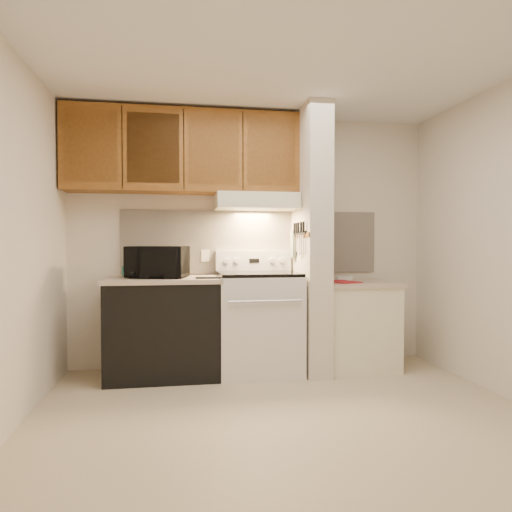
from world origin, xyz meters
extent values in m
plane|color=#C9B695|center=(0.00, 0.00, 0.00)|extent=(3.60, 3.60, 0.00)
plane|color=white|center=(0.00, 0.00, 2.50)|extent=(3.60, 3.60, 0.00)
cube|color=beige|center=(0.00, 1.50, 1.25)|extent=(3.60, 2.50, 0.02)
cube|color=beige|center=(-1.80, 0.00, 1.25)|extent=(0.02, 3.00, 2.50)
cube|color=beige|center=(0.00, 1.49, 1.24)|extent=(2.60, 0.02, 0.63)
cube|color=silver|center=(0.00, 1.16, 0.46)|extent=(0.76, 0.65, 0.92)
cube|color=black|center=(0.00, 0.84, 0.50)|extent=(0.50, 0.01, 0.30)
cylinder|color=silver|center=(0.00, 0.80, 0.72)|extent=(0.65, 0.02, 0.02)
cube|color=black|center=(0.00, 1.16, 0.94)|extent=(0.74, 0.64, 0.03)
cube|color=silver|center=(0.00, 1.44, 1.05)|extent=(0.76, 0.08, 0.20)
cube|color=black|center=(0.00, 1.40, 1.05)|extent=(0.10, 0.01, 0.04)
cylinder|color=silver|center=(-0.28, 1.40, 1.05)|extent=(0.05, 0.02, 0.05)
cylinder|color=silver|center=(-0.18, 1.40, 1.05)|extent=(0.05, 0.02, 0.05)
cylinder|color=silver|center=(0.18, 1.40, 1.05)|extent=(0.05, 0.02, 0.05)
cylinder|color=silver|center=(0.28, 1.40, 1.05)|extent=(0.05, 0.02, 0.05)
cube|color=black|center=(-0.88, 1.17, 0.43)|extent=(1.00, 0.63, 0.87)
cube|color=#C0AB95|center=(-0.88, 1.17, 0.89)|extent=(1.04, 0.67, 0.04)
cube|color=black|center=(-0.48, 0.97, 0.92)|extent=(0.23, 0.09, 0.02)
cylinder|color=#1F6A6C|center=(-1.23, 1.39, 0.96)|extent=(0.11, 0.11, 0.10)
cube|color=#EFE9C7|center=(-0.48, 1.48, 1.10)|extent=(0.08, 0.01, 0.12)
imported|color=black|center=(-0.93, 1.15, 1.05)|extent=(0.59, 0.46, 0.29)
cube|color=beige|center=(0.51, 1.15, 1.25)|extent=(0.22, 0.70, 2.50)
cube|color=brown|center=(0.39, 1.15, 1.30)|extent=(0.01, 0.70, 0.04)
cube|color=black|center=(0.39, 1.10, 1.32)|extent=(0.02, 0.42, 0.04)
cube|color=silver|center=(0.38, 0.95, 1.22)|extent=(0.01, 0.03, 0.16)
cylinder|color=black|center=(0.38, 0.93, 1.37)|extent=(0.02, 0.02, 0.10)
cube|color=silver|center=(0.38, 1.02, 1.21)|extent=(0.01, 0.04, 0.18)
cylinder|color=black|center=(0.38, 1.01, 1.37)|extent=(0.02, 0.02, 0.10)
cube|color=silver|center=(0.38, 1.09, 1.20)|extent=(0.01, 0.04, 0.20)
cylinder|color=black|center=(0.38, 1.11, 1.37)|extent=(0.02, 0.02, 0.10)
cube|color=silver|center=(0.38, 1.17, 1.22)|extent=(0.01, 0.04, 0.16)
cylinder|color=black|center=(0.38, 1.18, 1.37)|extent=(0.02, 0.02, 0.10)
cube|color=silver|center=(0.38, 1.26, 1.21)|extent=(0.01, 0.04, 0.18)
cylinder|color=black|center=(0.38, 1.27, 1.37)|extent=(0.02, 0.02, 0.10)
cube|color=gray|center=(0.38, 1.32, 1.21)|extent=(0.03, 0.11, 0.26)
cube|color=#EFE9C7|center=(0.97, 1.15, 0.40)|extent=(0.70, 0.60, 0.81)
cube|color=#C0AB95|center=(0.97, 1.15, 0.83)|extent=(0.74, 0.64, 0.04)
cube|color=#AD1B22|center=(0.80, 1.07, 0.86)|extent=(0.33, 0.38, 0.01)
cube|color=white|center=(0.92, 1.33, 0.87)|extent=(0.16, 0.13, 0.04)
cube|color=#EFE9C7|center=(0.00, 1.28, 1.62)|extent=(0.78, 0.44, 0.15)
cube|color=#EFE9C7|center=(0.00, 1.07, 1.58)|extent=(0.78, 0.04, 0.06)
cube|color=brown|center=(-0.69, 1.32, 2.08)|extent=(2.18, 0.33, 0.77)
cube|color=brown|center=(-1.51, 1.17, 2.08)|extent=(0.46, 0.01, 0.63)
cube|color=black|center=(-1.23, 1.16, 2.08)|extent=(0.01, 0.01, 0.73)
cube|color=brown|center=(-0.96, 1.17, 2.08)|extent=(0.46, 0.01, 0.63)
cube|color=black|center=(-0.69, 1.16, 2.08)|extent=(0.01, 0.01, 0.73)
cube|color=brown|center=(-0.42, 1.17, 2.08)|extent=(0.46, 0.01, 0.63)
cube|color=black|center=(-0.14, 1.16, 2.08)|extent=(0.01, 0.01, 0.73)
cube|color=brown|center=(0.13, 1.17, 2.08)|extent=(0.46, 0.01, 0.63)
camera|label=1|loc=(-0.72, -3.07, 1.22)|focal=32.00mm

